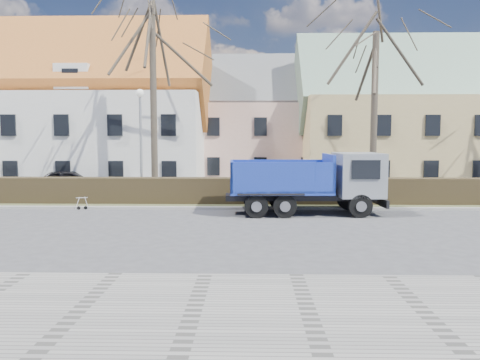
{
  "coord_description": "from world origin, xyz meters",
  "views": [
    {
      "loc": [
        3.33,
        -17.19,
        3.45
      ],
      "look_at": [
        2.87,
        2.41,
        1.6
      ],
      "focal_mm": 35.0,
      "sensor_mm": 36.0,
      "label": 1
    }
  ],
  "objects_px": {
    "cart_frame": "(77,203)",
    "parked_car_a": "(69,181)",
    "streetlight": "(141,145)",
    "dump_truck": "(300,182)"
  },
  "relations": [
    {
      "from": "cart_frame",
      "to": "parked_car_a",
      "type": "height_order",
      "value": "parked_car_a"
    },
    {
      "from": "parked_car_a",
      "to": "streetlight",
      "type": "bearing_deg",
      "value": -137.59
    },
    {
      "from": "streetlight",
      "to": "cart_frame",
      "type": "bearing_deg",
      "value": -131.87
    },
    {
      "from": "dump_truck",
      "to": "streetlight",
      "type": "xyz_separation_m",
      "value": [
        -7.91,
        3.54,
        1.56
      ]
    },
    {
      "from": "streetlight",
      "to": "cart_frame",
      "type": "height_order",
      "value": "streetlight"
    },
    {
      "from": "streetlight",
      "to": "cart_frame",
      "type": "xyz_separation_m",
      "value": [
        -2.41,
        -2.69,
        -2.64
      ]
    },
    {
      "from": "dump_truck",
      "to": "cart_frame",
      "type": "relative_size",
      "value": 9.77
    },
    {
      "from": "streetlight",
      "to": "cart_frame",
      "type": "distance_m",
      "value": 4.48
    },
    {
      "from": "streetlight",
      "to": "parked_car_a",
      "type": "bearing_deg",
      "value": 145.68
    },
    {
      "from": "dump_truck",
      "to": "streetlight",
      "type": "distance_m",
      "value": 8.8
    }
  ]
}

